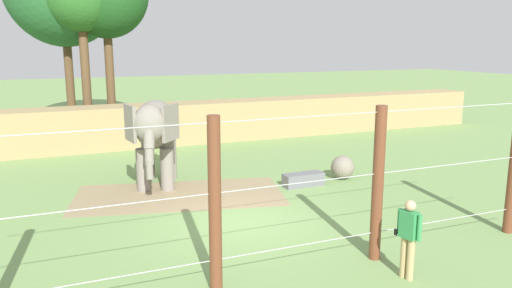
% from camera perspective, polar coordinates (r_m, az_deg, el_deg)
% --- Properties ---
extents(ground_plane, '(120.00, 120.00, 0.00)m').
position_cam_1_polar(ground_plane, '(13.62, -1.41, -8.91)').
color(ground_plane, '#759956').
extents(dirt_patch, '(7.06, 4.61, 0.01)m').
position_cam_1_polar(dirt_patch, '(16.09, -8.73, -5.78)').
color(dirt_patch, '#937F5B').
rests_on(dirt_patch, ground).
extents(embankment_wall, '(36.00, 1.80, 1.92)m').
position_cam_1_polar(embankment_wall, '(23.93, -11.34, 2.19)').
color(embankment_wall, tan).
rests_on(embankment_wall, ground).
extents(elephant, '(2.20, 3.84, 2.94)m').
position_cam_1_polar(elephant, '(16.69, -11.47, 1.62)').
color(elephant, gray).
rests_on(elephant, ground).
extents(enrichment_ball, '(0.83, 0.83, 0.83)m').
position_cam_1_polar(enrichment_ball, '(17.93, 9.86, -2.64)').
color(enrichment_ball, gray).
rests_on(enrichment_ball, ground).
extents(cable_fence, '(12.91, 0.25, 3.46)m').
position_cam_1_polar(cable_fence, '(10.24, 5.27, -5.70)').
color(cable_fence, brown).
rests_on(cable_fence, ground).
extents(zookeeper, '(0.31, 0.57, 1.67)m').
position_cam_1_polar(zookeeper, '(10.71, 17.02, -9.97)').
color(zookeeper, tan).
rests_on(zookeeper, ground).
extents(feed_trough, '(1.41, 0.54, 0.44)m').
position_cam_1_polar(feed_trough, '(16.92, 5.43, -4.07)').
color(feed_trough, slate).
rests_on(feed_trough, ground).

